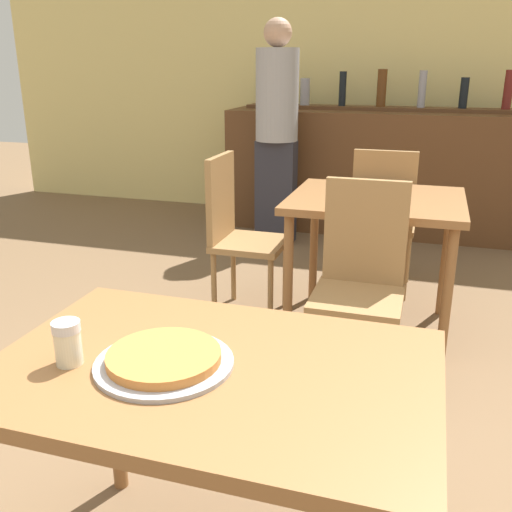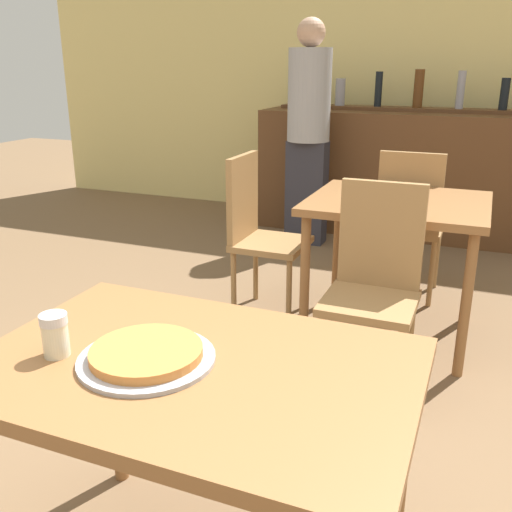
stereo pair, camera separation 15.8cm
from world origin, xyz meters
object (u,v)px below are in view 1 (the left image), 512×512
at_px(chair_far_side_front, 361,273).
at_px(chair_far_side_back, 383,214).
at_px(pizza_tray, 164,359).
at_px(person_standing, 277,126).
at_px(cheese_shaker, 68,343).
at_px(chair_far_side_left, 237,227).

relative_size(chair_far_side_front, chair_far_side_back, 1.00).
height_order(pizza_tray, person_standing, person_standing).
xyz_separation_m(chair_far_side_front, pizza_tray, (-0.32, -1.35, 0.22)).
distance_m(chair_far_side_front, cheese_shaker, 1.53).
bearing_deg(cheese_shaker, pizza_tray, 14.78).
bearing_deg(person_standing, cheese_shaker, -83.34).
distance_m(chair_far_side_front, pizza_tray, 1.40).
bearing_deg(person_standing, chair_far_side_front, -64.96).
bearing_deg(cheese_shaker, person_standing, 96.66).
xyz_separation_m(chair_far_side_back, pizza_tray, (-0.32, -2.46, 0.22)).
bearing_deg(person_standing, chair_far_side_back, -44.11).
xyz_separation_m(chair_far_side_back, person_standing, (-0.95, 0.93, 0.43)).
xyz_separation_m(pizza_tray, person_standing, (-0.63, 3.39, 0.21)).
bearing_deg(cheese_shaker, chair_far_side_back, 77.67).
bearing_deg(person_standing, pizza_tray, -79.45).
relative_size(chair_far_side_left, cheese_shaker, 8.39).
bearing_deg(cheese_shaker, chair_far_side_front, 68.59).
relative_size(pizza_tray, cheese_shaker, 3.04).
relative_size(chair_far_side_front, person_standing, 0.54).
height_order(chair_far_side_back, pizza_tray, chair_far_side_back).
relative_size(chair_far_side_back, person_standing, 0.54).
bearing_deg(chair_far_side_back, cheese_shaker, 77.67).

